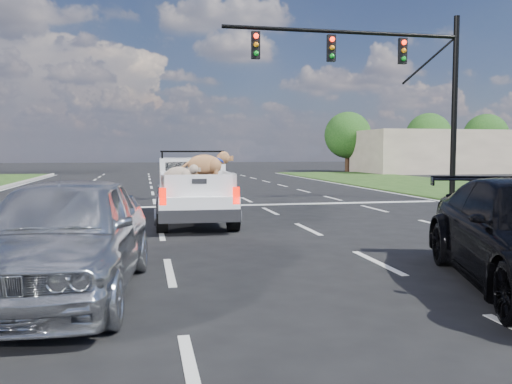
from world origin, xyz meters
TOP-DOWN VIEW (x-y plane):
  - ground at (0.00, 0.00)m, footprint 160.00×160.00m
  - road_markings at (0.00, 6.56)m, footprint 17.75×60.00m
  - traffic_signal at (7.20, 10.50)m, footprint 9.11×0.31m
  - building_right at (22.00, 34.00)m, footprint 12.00×7.00m
  - tree_far_d at (16.00, 38.00)m, footprint 4.20×4.20m
  - tree_far_e at (24.00, 38.00)m, footprint 4.20×4.20m
  - tree_far_f at (30.00, 38.00)m, footprint 4.20×4.20m
  - pickup_truck at (-0.83, 6.12)m, footprint 2.05×5.13m
  - silver_sedan at (-3.16, -1.06)m, footprint 2.34×4.85m

SIDE VIEW (x-z plane):
  - ground at x=0.00m, z-range 0.00..0.00m
  - road_markings at x=0.00m, z-range 0.00..0.01m
  - silver_sedan at x=-3.16m, z-range 0.00..1.60m
  - pickup_truck at x=-0.83m, z-range -0.06..1.85m
  - building_right at x=22.00m, z-range 0.00..3.60m
  - tree_far_d at x=16.00m, z-range 0.59..5.99m
  - tree_far_e at x=24.00m, z-range 0.59..5.99m
  - tree_far_f at x=30.00m, z-range 0.59..5.99m
  - traffic_signal at x=7.20m, z-range 1.23..8.23m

